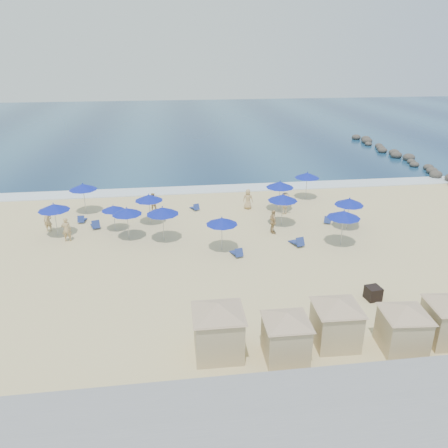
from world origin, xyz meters
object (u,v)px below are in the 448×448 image
Objects in this scene: cabana_3 at (404,321)px; beachgoer_1 at (153,202)px; beachgoer_5 at (48,221)px; umbrella_9 at (307,175)px; beachgoer_4 at (248,199)px; cabana_0 at (218,322)px; umbrella_4 at (149,198)px; rock_jetty at (401,156)px; beachgoer_0 at (66,229)px; umbrella_3 at (127,211)px; umbrella_2 at (83,187)px; umbrella_7 at (280,184)px; umbrella_5 at (162,211)px; umbrella_1 at (113,208)px; umbrella_0 at (54,207)px; umbrella_8 at (283,198)px; cabana_1 at (286,329)px; beachgoer_2 at (273,222)px; umbrella_12 at (344,214)px; trash_bin at (373,293)px; beachgoer_3 at (285,203)px; umbrella_10 at (350,201)px; umbrella_6 at (222,221)px.

cabana_3 is 2.51× the size of beachgoer_1.
cabana_3 reaches higher than beachgoer_5.
cabana_3 is 1.60× the size of umbrella_9.
beachgoer_5 is at bearing 26.69° from beachgoer_4.
cabana_0 is 16.76m from umbrella_4.
beachgoer_0 reaches higher than rock_jetty.
umbrella_2 is at bearing 123.54° from umbrella_3.
umbrella_7 is 3.03m from beachgoer_4.
umbrella_5 reaches higher than rock_jetty.
umbrella_1 is at bearing -158.95° from umbrella_4.
cabana_0 is at bearing -55.59° from umbrella_0.
rock_jetty is at bearing 43.67° from umbrella_8.
cabana_1 is 16.30m from umbrella_3.
umbrella_3 is at bearing -56.46° from umbrella_2.
umbrella_5 is at bearing 85.20° from beachgoer_2.
umbrella_0 reaches higher than rock_jetty.
umbrella_12 is 21.68m from beachgoer_5.
trash_bin is 15.91m from beachgoer_4.
rock_jetty is 10.21× the size of umbrella_8.
cabana_1 is 1.67× the size of umbrella_3.
beachgoer_4 is at bearing -169.11° from beachgoer_0.
umbrella_12 is at bearing -11.65° from umbrella_3.
umbrella_8 is 0.99× the size of umbrella_12.
umbrella_3 is (5.26, -1.24, -0.11)m from umbrella_0.
umbrella_7 reaches higher than beachgoer_2.
beachgoer_3 is at bearing 7.11° from umbrella_1.
umbrella_8 is 17.85m from beachgoer_5.
umbrella_9 reaches higher than umbrella_3.
umbrella_0 is 0.96× the size of umbrella_7.
umbrella_9 reaches higher than trash_bin.
umbrella_4 is 10.33m from umbrella_8.
umbrella_9 is (3.88, 6.08, -0.06)m from umbrella_8.
cabana_0 is (-8.99, -3.39, 1.27)m from trash_bin.
rock_jetty is 6.54× the size of cabana_1.
umbrella_8 reaches higher than beachgoer_5.
cabana_0 reaches higher than beachgoer_3.
umbrella_5 is (-2.38, 12.93, 0.63)m from cabana_0.
beachgoer_2 is 1.13× the size of beachgoer_5.
rock_jetty is 25.26m from umbrella_10.
umbrella_1 is 2.14m from umbrella_3.
cabana_1 reaches higher than trash_bin.
trash_bin is 0.28× the size of umbrella_7.
beachgoer_4 is (-1.93, 4.05, -1.39)m from umbrella_8.
umbrella_8 reaches higher than umbrella_4.
umbrella_8 is (5.20, 3.90, 0.14)m from umbrella_6.
trash_bin is 0.47× the size of beachgoer_1.
trash_bin is 0.33× the size of umbrella_10.
cabana_1 is at bearing -68.69° from umbrella_5.
beachgoer_4 is (-0.86, 5.56, -0.05)m from beachgoer_2.
umbrella_10 reaches higher than beachgoer_1.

